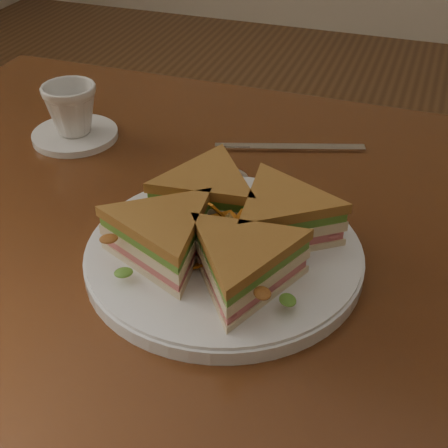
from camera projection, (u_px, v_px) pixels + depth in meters
name	position (u px, v px, depth m)	size (l,w,h in m)	color
table	(255.00, 295.00, 0.79)	(1.20, 0.80, 0.75)	#3C1D0D
plate	(224.00, 255.00, 0.68)	(0.30, 0.30, 0.02)	white
sandwich_wedges	(224.00, 228.00, 0.66)	(0.31, 0.31, 0.06)	beige
crisps_mound	(224.00, 231.00, 0.66)	(0.09, 0.09, 0.05)	#C36B19
spoon	(246.00, 181.00, 0.82)	(0.18, 0.05, 0.01)	silver
knife	(285.00, 148.00, 0.89)	(0.21, 0.08, 0.00)	silver
saucer	(75.00, 135.00, 0.92)	(0.13, 0.13, 0.01)	white
coffee_cup	(71.00, 109.00, 0.90)	(0.08, 0.08, 0.07)	white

